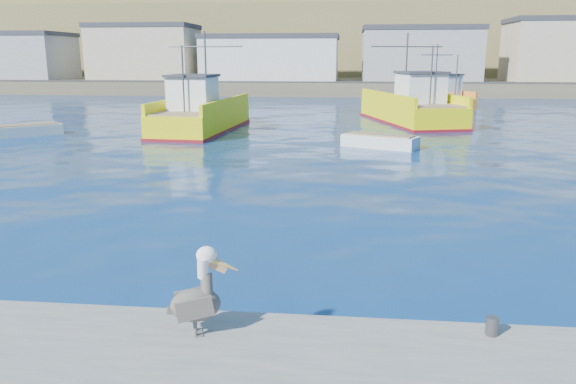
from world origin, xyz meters
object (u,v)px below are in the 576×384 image
Objects in this scene: boat_orange at (441,97)px; skiff_left at (27,131)px; skiff_mid at (380,142)px; trawler_yellow_b at (412,108)px; trawler_yellow_a at (201,115)px; pelican at (198,297)px.

boat_orange is 1.96× the size of skiff_left.
skiff_mid is at bearing -6.15° from skiff_left.
skiff_left is (-28.72, -23.07, -0.70)m from boat_orange.
skiff_mid is (-7.17, -25.39, -0.70)m from boat_orange.
skiff_left reaches higher than skiff_mid.
trawler_yellow_b is 26.35m from skiff_left.
trawler_yellow_a is 7.92× the size of pelican.
boat_orange reaches higher than pelican.
trawler_yellow_b is 35.22m from pelican.
trawler_yellow_b is at bearing 21.65° from skiff_left.
trawler_yellow_a is 2.93× the size of skiff_left.
skiff_left is (-10.17, -3.46, -0.76)m from trawler_yellow_a.
trawler_yellow_b is (14.31, 6.26, 0.03)m from trawler_yellow_a.
trawler_yellow_a reaches higher than pelican.
trawler_yellow_a is 27.00m from boat_orange.
skiff_left is at bearing 125.25° from pelican.
skiff_mid is (21.56, -2.32, -0.00)m from skiff_left.
pelican is at bearing -101.36° from trawler_yellow_b.
skiff_left is 2.70× the size of pelican.
skiff_left is 0.92× the size of skiff_mid.
skiff_left is at bearing -158.35° from trawler_yellow_b.
boat_orange is 26.39m from skiff_mid.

